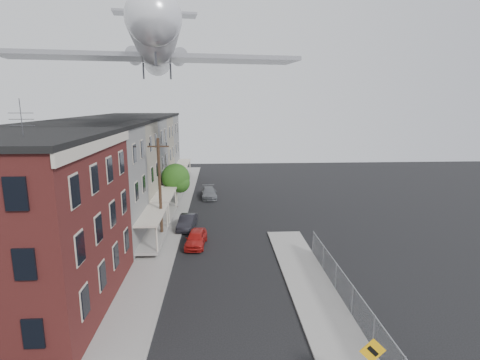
% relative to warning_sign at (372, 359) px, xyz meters
% --- Properties ---
extents(sidewalk_left, '(3.00, 62.00, 0.12)m').
position_rel_warning_sign_xyz_m(sidewalk_left, '(-11.10, 25.03, -1.82)').
color(sidewalk_left, gray).
rests_on(sidewalk_left, ground).
extents(sidewalk_right, '(3.00, 26.00, 0.12)m').
position_rel_warning_sign_xyz_m(sidewalk_right, '(-0.10, 7.03, -1.82)').
color(sidewalk_right, gray).
rests_on(sidewalk_right, ground).
extents(curb_left, '(0.15, 62.00, 0.14)m').
position_rel_warning_sign_xyz_m(curb_left, '(-9.65, 25.03, -1.81)').
color(curb_left, gray).
rests_on(curb_left, ground).
extents(curb_right, '(0.15, 26.00, 0.14)m').
position_rel_warning_sign_xyz_m(curb_right, '(-1.55, 7.03, -1.81)').
color(curb_right, gray).
rests_on(curb_right, ground).
extents(corner_building, '(10.31, 12.30, 12.15)m').
position_rel_warning_sign_xyz_m(corner_building, '(-17.60, 8.03, 3.28)').
color(corner_building, '#391312').
rests_on(corner_building, ground).
extents(row_house_a, '(11.98, 7.00, 10.30)m').
position_rel_warning_sign_xyz_m(row_house_a, '(-17.56, 17.53, 3.25)').
color(row_house_a, slate).
rests_on(row_house_a, ground).
extents(row_house_b, '(11.98, 7.00, 10.30)m').
position_rel_warning_sign_xyz_m(row_house_b, '(-17.56, 24.53, 3.25)').
color(row_house_b, gray).
rests_on(row_house_b, ground).
extents(row_house_c, '(11.98, 7.00, 10.30)m').
position_rel_warning_sign_xyz_m(row_house_c, '(-17.56, 31.53, 3.25)').
color(row_house_c, slate).
rests_on(row_house_c, ground).
extents(row_house_d, '(11.98, 7.00, 10.30)m').
position_rel_warning_sign_xyz_m(row_house_d, '(-17.56, 38.53, 3.25)').
color(row_house_d, gray).
rests_on(row_house_d, ground).
extents(row_house_e, '(11.98, 7.00, 10.30)m').
position_rel_warning_sign_xyz_m(row_house_e, '(-17.56, 45.53, 3.25)').
color(row_house_e, slate).
rests_on(row_house_e, ground).
extents(chainlink_fence, '(0.06, 18.06, 1.90)m').
position_rel_warning_sign_xyz_m(chainlink_fence, '(1.40, 6.03, -0.89)').
color(chainlink_fence, gray).
rests_on(chainlink_fence, ground).
extents(warning_sign, '(1.10, 0.11, 2.80)m').
position_rel_warning_sign_xyz_m(warning_sign, '(0.00, 0.00, 0.00)').
color(warning_sign, '#515156').
rests_on(warning_sign, ground).
extents(utility_pole, '(1.80, 0.26, 9.00)m').
position_rel_warning_sign_xyz_m(utility_pole, '(-11.20, 19.03, 2.79)').
color(utility_pole, black).
rests_on(utility_pole, ground).
extents(street_tree, '(3.22, 3.20, 5.20)m').
position_rel_warning_sign_xyz_m(street_tree, '(-10.87, 28.95, 1.57)').
color(street_tree, black).
rests_on(street_tree, ground).
extents(car_near, '(1.96, 4.09, 1.35)m').
position_rel_warning_sign_xyz_m(car_near, '(-8.07, 17.27, -1.21)').
color(car_near, '#B41B17').
rests_on(car_near, ground).
extents(car_mid, '(1.82, 4.17, 1.33)m').
position_rel_warning_sign_xyz_m(car_mid, '(-9.20, 21.77, -1.22)').
color(car_mid, black).
rests_on(car_mid, ground).
extents(car_far, '(2.19, 4.72, 1.34)m').
position_rel_warning_sign_xyz_m(car_far, '(-7.40, 33.59, -1.22)').
color(car_far, slate).
rests_on(car_far, ground).
extents(airplane, '(23.94, 27.35, 7.86)m').
position_rel_warning_sign_xyz_m(airplane, '(-11.40, 21.52, 14.70)').
color(airplane, silver).
rests_on(airplane, ground).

